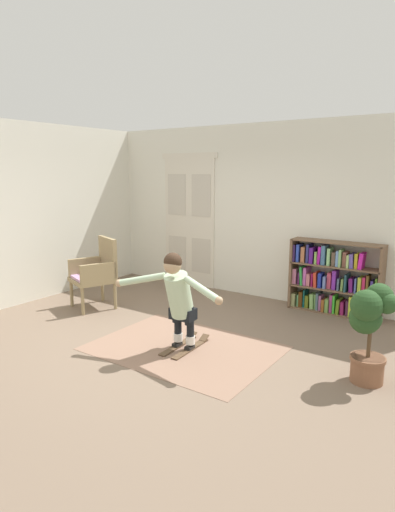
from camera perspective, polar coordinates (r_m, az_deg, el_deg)
name	(u,v)px	position (r m, az deg, el deg)	size (l,w,h in m)	color
ground_plane	(165,343)	(5.56, -4.35, -11.35)	(7.20, 7.20, 0.00)	#75614F
back_wall	(261,212)	(7.38, 8.34, 5.74)	(6.00, 0.10, 2.90)	silver
side_wall_left	(37,213)	(7.67, -20.34, 5.37)	(0.10, 6.00, 2.90)	silver
double_door	(189,220)	(8.09, -1.08, 4.75)	(1.22, 0.05, 2.45)	beige
rug	(184,348)	(5.40, -1.76, -11.98)	(2.18, 1.59, 0.01)	#8B6A56
bookshelf	(332,280)	(6.85, 17.32, -3.08)	(1.36, 0.30, 1.10)	brown
wicker_chair	(97,271)	(6.98, -13.13, -1.95)	(0.78, 0.78, 1.10)	#958159
potted_plant	(370,324)	(4.72, 21.75, -8.29)	(0.45, 0.45, 1.03)	brown
skis_pair	(185,345)	(5.42, -1.59, -11.69)	(0.31, 0.74, 0.07)	brown
person_skier	(178,294)	(5.07, -2.58, -4.97)	(1.46, 0.57, 1.15)	white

